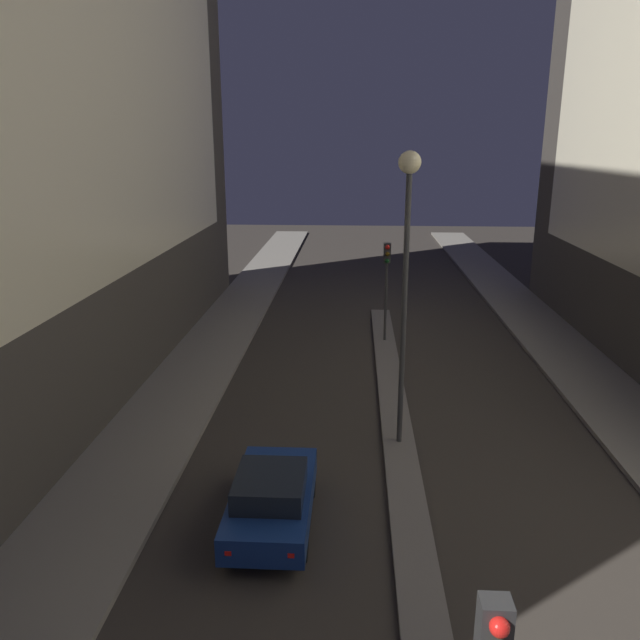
% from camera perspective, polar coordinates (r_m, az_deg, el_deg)
% --- Properties ---
extents(median_strip, '(0.96, 29.48, 0.14)m').
position_cam_1_polar(median_strip, '(19.77, 7.14, -10.47)').
color(median_strip, '#66605B').
rests_on(median_strip, ground).
extents(traffic_light_mid, '(0.32, 0.42, 4.43)m').
position_cam_1_polar(traffic_light_mid, '(27.71, 6.12, 4.60)').
color(traffic_light_mid, '#383838').
rests_on(traffic_light_mid, median_strip).
extents(street_lamp, '(0.62, 0.62, 8.48)m').
position_cam_1_polar(street_lamp, '(17.42, 7.95, 7.68)').
color(street_lamp, '#383838').
rests_on(street_lamp, median_strip).
extents(car_left_lane, '(1.87, 4.14, 1.50)m').
position_cam_1_polar(car_left_lane, '(15.33, -4.42, -15.89)').
color(car_left_lane, navy).
rests_on(car_left_lane, ground).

